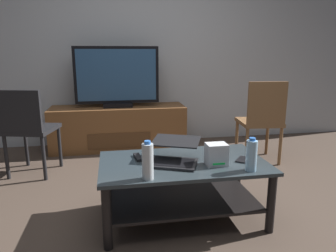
% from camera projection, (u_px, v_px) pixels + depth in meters
% --- Properties ---
extents(ground_plane, '(7.68, 7.68, 0.00)m').
position_uv_depth(ground_plane, '(175.00, 212.00, 2.47)').
color(ground_plane, '#4C3D33').
extents(back_wall, '(6.40, 0.12, 2.80)m').
position_uv_depth(back_wall, '(144.00, 39.00, 4.19)').
color(back_wall, silver).
rests_on(back_wall, ground).
extents(coffee_table, '(1.21, 0.69, 0.45)m').
position_uv_depth(coffee_table, '(183.00, 179.00, 2.32)').
color(coffee_table, '#2D383D').
rests_on(coffee_table, ground).
extents(media_cabinet, '(1.71, 0.51, 0.55)m').
position_uv_depth(media_cabinet, '(119.00, 127.00, 4.08)').
color(media_cabinet, brown).
rests_on(media_cabinet, ground).
extents(television, '(1.05, 0.20, 0.75)m').
position_uv_depth(television, '(117.00, 78.00, 3.91)').
color(television, black).
rests_on(television, media_cabinet).
extents(dining_chair, '(0.48, 0.48, 0.93)m').
position_uv_depth(dining_chair, '(262.00, 118.00, 3.47)').
color(dining_chair, brown).
rests_on(dining_chair, ground).
extents(side_chair, '(0.53, 0.53, 0.89)m').
position_uv_depth(side_chair, '(28.00, 126.00, 3.10)').
color(side_chair, black).
rests_on(side_chair, ground).
extents(laptop, '(0.46, 0.47, 0.15)m').
position_uv_depth(laptop, '(174.00, 154.00, 2.26)').
color(laptop, black).
rests_on(laptop, coffee_table).
extents(router_box, '(0.15, 0.12, 0.16)m').
position_uv_depth(router_box, '(216.00, 154.00, 2.20)').
color(router_box, silver).
rests_on(router_box, coffee_table).
extents(water_bottle_near, '(0.07, 0.07, 0.23)m').
position_uv_depth(water_bottle_near, '(251.00, 155.00, 2.09)').
color(water_bottle_near, '#99C6E5').
rests_on(water_bottle_near, coffee_table).
extents(water_bottle_far, '(0.07, 0.07, 0.25)m').
position_uv_depth(water_bottle_far, '(148.00, 161.00, 1.94)').
color(water_bottle_far, silver).
rests_on(water_bottle_far, coffee_table).
extents(cell_phone, '(0.14, 0.15, 0.01)m').
position_uv_depth(cell_phone, '(242.00, 159.00, 2.31)').
color(cell_phone, black).
rests_on(cell_phone, coffee_table).
extents(tv_remote, '(0.06, 0.16, 0.02)m').
position_uv_depth(tv_remote, '(138.00, 157.00, 2.35)').
color(tv_remote, black).
rests_on(tv_remote, coffee_table).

